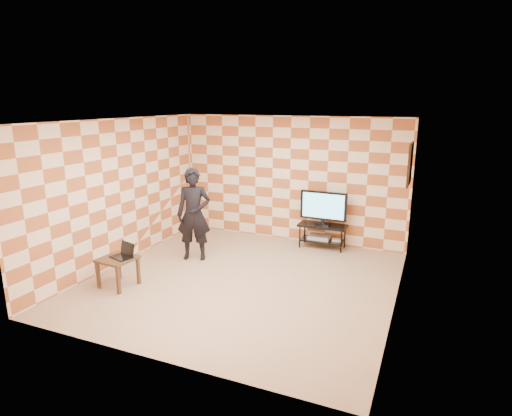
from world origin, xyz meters
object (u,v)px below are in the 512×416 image
object	(u,v)px
tv_stand	(322,231)
side_table	(118,263)
tv	(323,207)
person	(194,214)

from	to	relation	value
tv_stand	side_table	world-z (taller)	same
tv_stand	side_table	xyz separation A→B (m)	(-2.63, -3.20, 0.05)
tv_stand	tv	bearing A→B (deg)	-88.66
tv	side_table	world-z (taller)	tv
tv_stand	person	xyz separation A→B (m)	(-2.13, -1.59, 0.53)
tv	side_table	xyz separation A→B (m)	(-2.63, -3.20, -0.48)
person	tv_stand	bearing A→B (deg)	16.99
tv_stand	tv	xyz separation A→B (m)	(0.00, -0.00, 0.53)
side_table	person	size ratio (longest dim) A/B	0.33
side_table	person	bearing A→B (deg)	72.70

